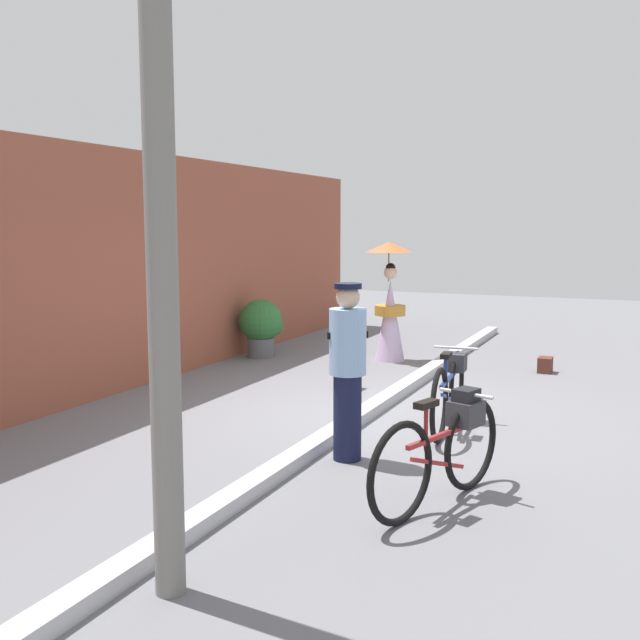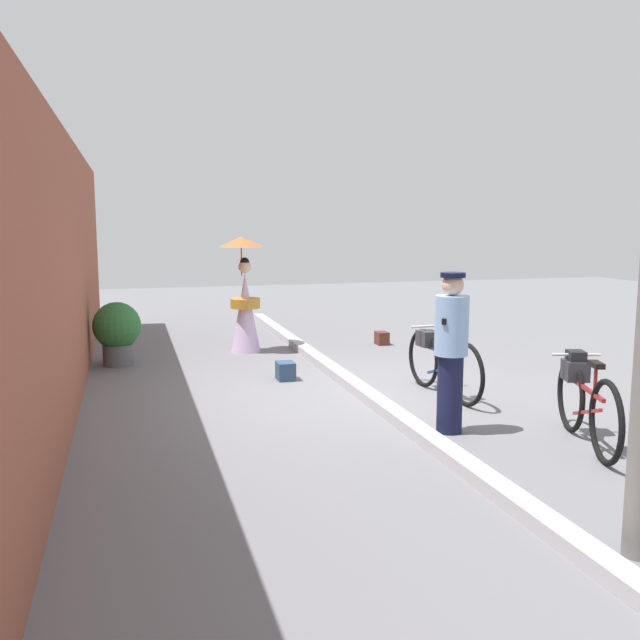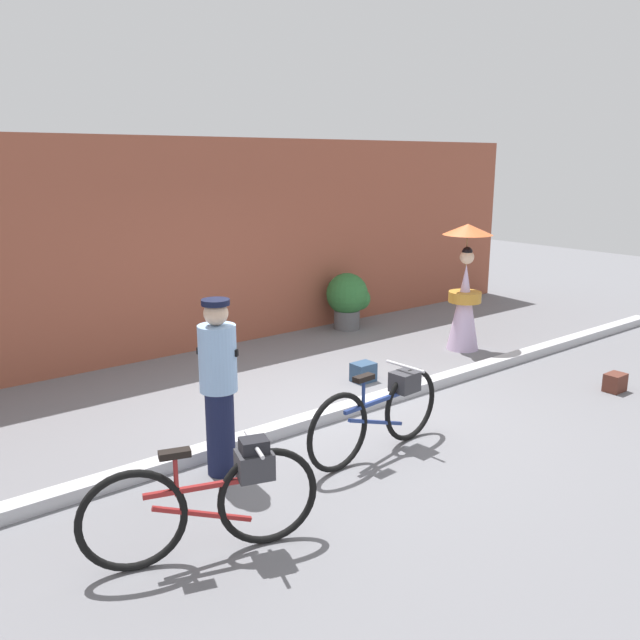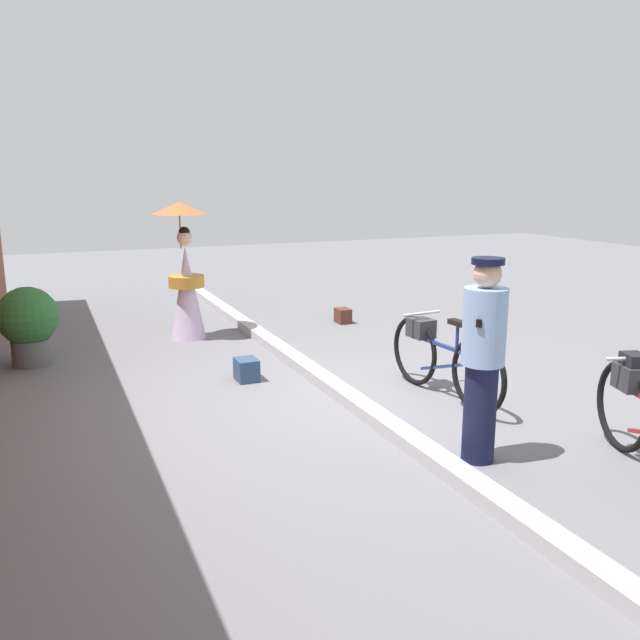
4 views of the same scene
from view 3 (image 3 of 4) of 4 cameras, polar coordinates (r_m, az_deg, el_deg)
The scene contains 10 objects.
ground_plane at distance 7.49m, azimuth 1.66°, elevation -8.35°, with size 30.00×30.00×0.00m, color slate.
building_wall at distance 9.98m, azimuth -11.55°, elevation 6.32°, with size 14.00×0.40×3.13m, color brown.
sidewalk_curb at distance 7.46m, azimuth 1.67°, elevation -7.92°, with size 14.00×0.20×0.12m, color #B2B2B7.
bicycle_near_officer at distance 4.96m, azimuth -9.33°, elevation -14.98°, with size 1.68×0.65×0.86m.
bicycle_far_side at distance 6.49m, azimuth 5.27°, elevation -7.88°, with size 1.79×0.48×0.86m.
person_officer at distance 5.96m, azimuth -8.80°, elevation -5.45°, with size 0.34×0.34×1.64m.
person_with_parasol at distance 10.07m, azimuth 12.48°, elevation 2.61°, with size 0.74×0.74×1.89m.
potted_plant_by_door at distance 11.13m, azimuth 2.49°, elevation 1.94°, with size 0.73×0.71×0.96m.
backpack_on_pavement at distance 8.58m, azimuth 3.81°, elevation -4.51°, with size 0.29×0.23×0.25m.
backpack_spare at distance 9.00m, azimuth 24.27°, elevation -4.94°, with size 0.27×0.20×0.23m.
Camera 3 is at (-4.48, -5.29, 2.83)m, focal length 36.87 mm.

